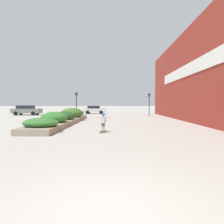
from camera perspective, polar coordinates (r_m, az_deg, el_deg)
The scene contains 10 objects.
ground_plane at distance 3.86m, azimuth 0.41°, elevation -26.32°, with size 300.00×300.00×0.00m, color #ADA89E.
building_wall_right at distance 19.29m, azimuth 24.47°, elevation 10.85°, with size 0.67×38.27×9.51m.
planter_box at distance 19.34m, azimuth -13.38°, elevation -1.62°, with size 2.37×14.77×1.39m.
skateboard at distance 12.87m, azimuth -2.50°, elevation -5.58°, with size 0.53×0.77×0.09m.
skateboarder at distance 12.79m, azimuth -2.51°, elevation -2.38°, with size 0.99×0.56×1.16m.
car_leftmost at distance 35.13m, azimuth -23.24°, elevation 0.52°, with size 4.47×1.94×1.57m.
car_center_left at distance 36.99m, azimuth 23.06°, elevation 0.53°, with size 4.02×1.85×1.43m.
car_center_right at distance 36.57m, azimuth -4.99°, elevation 0.69°, with size 3.92×1.90×1.44m.
traffic_light_left at distance 29.52m, azimuth -10.15°, elevation 3.33°, with size 0.28×0.30×3.45m.
traffic_light_right at distance 29.82m, azimuth 10.58°, elevation 3.18°, with size 0.28×0.30×3.33m.
Camera 1 is at (0.03, -3.39, 1.86)m, focal length 32.00 mm.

